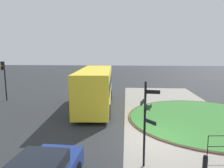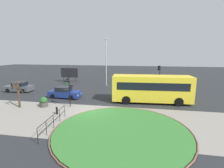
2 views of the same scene
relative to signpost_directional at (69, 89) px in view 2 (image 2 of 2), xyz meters
name	(u,v)px [view 2 (image 2 of 2)]	position (x,y,z in m)	size (l,w,h in m)	color
ground	(91,111)	(2.71, -0.80, -2.08)	(120.00, 120.00, 0.00)	#282B2D
sidewalk_paving	(84,119)	(2.71, -2.96, -2.07)	(32.00, 7.68, 0.02)	gray
grass_island	(121,130)	(6.38, -4.66, -2.03)	(10.30, 10.30, 0.10)	#387A33
grass_kerb_ring	(121,130)	(6.38, -4.66, -2.02)	(10.61, 10.61, 0.11)	brown
signpost_directional	(69,89)	(0.00, 0.00, 0.00)	(1.29, 0.80, 3.55)	black
bollard_foreground	(57,110)	(-0.26, -2.30, -1.69)	(0.19, 0.19, 0.75)	black
railing_grass_edge	(53,120)	(1.00, -5.13, -1.36)	(0.45, 4.75, 1.11)	black
bus_yellow	(151,88)	(9.01, 3.34, -0.33)	(9.33, 2.97, 3.25)	yellow
car_near_lane	(19,87)	(-10.80, 5.52, -1.40)	(4.09, 2.03, 1.48)	#474C51
car_far_lane	(65,93)	(-2.25, 3.45, -1.40)	(4.30, 1.94, 1.48)	navy
traffic_light_near	(159,72)	(10.76, 12.35, 0.69)	(0.49, 0.28, 3.78)	black
lamppost_tall	(106,61)	(1.64, 12.06, 2.45)	(0.32, 0.32, 8.46)	#B7B7BC
billboard_left	(69,73)	(-6.66, 14.76, -0.21)	(3.60, 0.24, 2.87)	black
planter_near_signpost	(44,102)	(-2.84, -0.46, -1.57)	(0.89, 0.89, 1.12)	#47423D
street_tree_bare	(18,93)	(-5.31, -1.17, -0.43)	(1.33, 1.25, 3.04)	#423323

